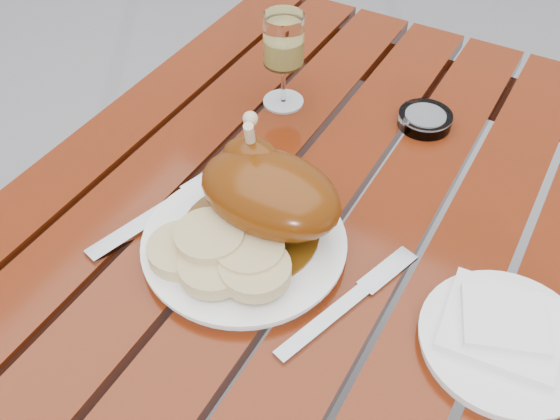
% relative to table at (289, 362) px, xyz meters
% --- Properties ---
extents(table, '(0.80, 1.20, 0.75)m').
position_rel_table_xyz_m(table, '(0.00, 0.00, 0.00)').
color(table, maroon).
rests_on(table, ground).
extents(dinner_plate, '(0.34, 0.34, 0.02)m').
position_rel_table_xyz_m(dinner_plate, '(-0.03, -0.08, 0.38)').
color(dinner_plate, white).
rests_on(dinner_plate, table).
extents(roast_duck, '(0.20, 0.19, 0.14)m').
position_rel_table_xyz_m(roast_duck, '(-0.02, -0.03, 0.45)').
color(roast_duck, '#512D09').
rests_on(roast_duck, dinner_plate).
extents(bread_dumplings, '(0.19, 0.13, 0.04)m').
position_rel_table_xyz_m(bread_dumplings, '(-0.03, -0.12, 0.41)').
color(bread_dumplings, tan).
rests_on(bread_dumplings, dinner_plate).
extents(wine_glass, '(0.09, 0.09, 0.16)m').
position_rel_table_xyz_m(wine_glass, '(-0.15, 0.24, 0.46)').
color(wine_glass, tan).
rests_on(wine_glass, table).
extents(side_plate, '(0.24, 0.24, 0.02)m').
position_rel_table_xyz_m(side_plate, '(0.31, -0.05, 0.38)').
color(side_plate, white).
rests_on(side_plate, table).
extents(napkin, '(0.14, 0.13, 0.01)m').
position_rel_table_xyz_m(napkin, '(0.30, -0.04, 0.40)').
color(napkin, white).
rests_on(napkin, side_plate).
extents(ashtray, '(0.10, 0.10, 0.02)m').
position_rel_table_xyz_m(ashtray, '(0.08, 0.30, 0.39)').
color(ashtray, '#B2B7BC').
rests_on(ashtray, table).
extents(fork, '(0.08, 0.20, 0.01)m').
position_rel_table_xyz_m(fork, '(-0.17, -0.09, 0.38)').
color(fork, gray).
rests_on(fork, table).
extents(knife, '(0.08, 0.20, 0.01)m').
position_rel_table_xyz_m(knife, '(0.12, -0.10, 0.38)').
color(knife, gray).
rests_on(knife, table).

